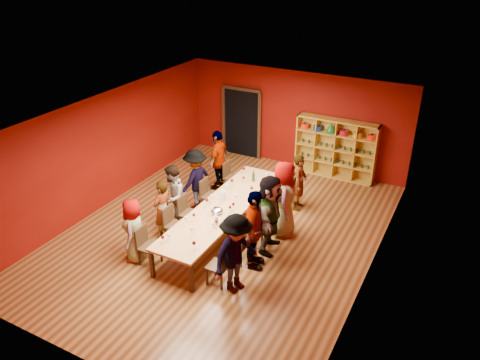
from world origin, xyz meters
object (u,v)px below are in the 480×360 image
at_px(chair_person_left_2, 186,211).
at_px(person_left_1, 162,210).
at_px(chair_person_right_3, 270,212).
at_px(shelving_unit, 336,145).
at_px(chair_person_left_1, 172,222).
at_px(person_right_2, 270,214).
at_px(chair_person_right_0, 221,264).
at_px(chair_person_right_4, 290,189).
at_px(person_left_3, 196,179).
at_px(chair_person_right_1, 241,243).
at_px(person_left_2, 173,196).
at_px(chair_person_left_0, 146,244).
at_px(person_right_0, 236,254).
at_px(person_right_4, 299,182).
at_px(person_left_4, 219,160).
at_px(chair_person_right_2, 256,227).
at_px(person_left_0, 134,230).
at_px(chair_person_left_4, 230,175).
at_px(spittoon_bowl, 217,211).
at_px(person_right_3, 284,199).
at_px(tasting_table, 223,208).
at_px(chair_person_left_3, 208,193).
at_px(person_right_1, 254,230).
at_px(wine_bottle, 253,177).

bearing_deg(chair_person_left_2, person_left_1, -113.80).
bearing_deg(chair_person_right_3, shelving_unit, 82.37).
xyz_separation_m(chair_person_left_1, person_left_1, (-0.26, 0.00, 0.26)).
height_order(chair_person_left_2, person_right_2, person_right_2).
distance_m(chair_person_left_2, chair_person_right_0, 2.33).
height_order(chair_person_right_0, chair_person_right_4, same).
bearing_deg(person_left_3, chair_person_right_1, 62.41).
xyz_separation_m(shelving_unit, chair_person_right_1, (-0.49, -5.14, -0.49)).
bearing_deg(chair_person_right_1, person_left_2, 164.77).
xyz_separation_m(person_right_2, chair_person_right_3, (-0.34, 0.77, -0.44)).
xyz_separation_m(chair_person_left_0, person_right_0, (2.16, 0.12, 0.38)).
bearing_deg(person_right_4, person_left_4, 82.60).
bearing_deg(chair_person_right_2, chair_person_right_3, 90.00).
height_order(chair_person_left_0, chair_person_right_0, same).
xyz_separation_m(chair_person_left_0, person_left_0, (-0.30, 0.00, 0.25)).
distance_m(chair_person_right_2, person_right_2, 0.56).
xyz_separation_m(chair_person_left_4, chair_person_right_4, (1.82, -0.01, 0.00)).
bearing_deg(spittoon_bowl, person_right_3, 39.75).
distance_m(tasting_table, chair_person_right_0, 1.92).
distance_m(chair_person_left_3, person_right_0, 3.29).
bearing_deg(person_left_4, person_left_1, -2.12).
bearing_deg(person_right_3, chair_person_left_1, 101.64).
relative_size(chair_person_left_4, person_right_2, 0.47).
bearing_deg(chair_person_right_2, chair_person_left_1, -157.90).
distance_m(chair_person_left_4, spittoon_bowl, 2.54).
bearing_deg(person_left_0, chair_person_right_3, 116.60).
xyz_separation_m(chair_person_left_1, chair_person_right_0, (1.82, -0.86, 0.00)).
distance_m(tasting_table, chair_person_right_3, 1.16).
distance_m(chair_person_left_1, person_right_1, 2.17).
distance_m(chair_person_left_3, chair_person_right_3, 1.82).
relative_size(person_left_0, chair_person_right_0, 1.69).
xyz_separation_m(person_right_0, spittoon_bowl, (-1.22, 1.34, -0.06)).
height_order(chair_person_left_4, person_right_3, person_right_3).
xyz_separation_m(chair_person_left_3, person_right_1, (2.13, -1.60, 0.43)).
height_order(tasting_table, wine_bottle, wine_bottle).
height_order(chair_person_left_1, chair_person_right_1, same).
bearing_deg(person_right_4, wine_bottle, 105.97).
distance_m(shelving_unit, chair_person_left_0, 6.56).
bearing_deg(person_right_3, chair_person_right_0, 148.42).
distance_m(chair_person_left_0, chair_person_left_3, 2.58).
bearing_deg(chair_person_right_0, tasting_table, 118.44).
xyz_separation_m(chair_person_left_1, chair_person_right_1, (1.82, -0.00, 0.00)).
xyz_separation_m(chair_person_left_1, person_right_1, (2.13, -0.00, 0.43)).
bearing_deg(chair_person_left_1, chair_person_left_4, 90.00).
height_order(person_left_4, chair_person_right_0, person_left_4).
distance_m(chair_person_left_4, person_right_1, 3.57).
relative_size(person_left_1, person_right_1, 0.82).
relative_size(chair_person_right_1, spittoon_bowl, 3.09).
xyz_separation_m(shelving_unit, person_left_3, (-2.66, -3.54, -0.16)).
relative_size(tasting_table, chair_person_left_0, 5.06).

